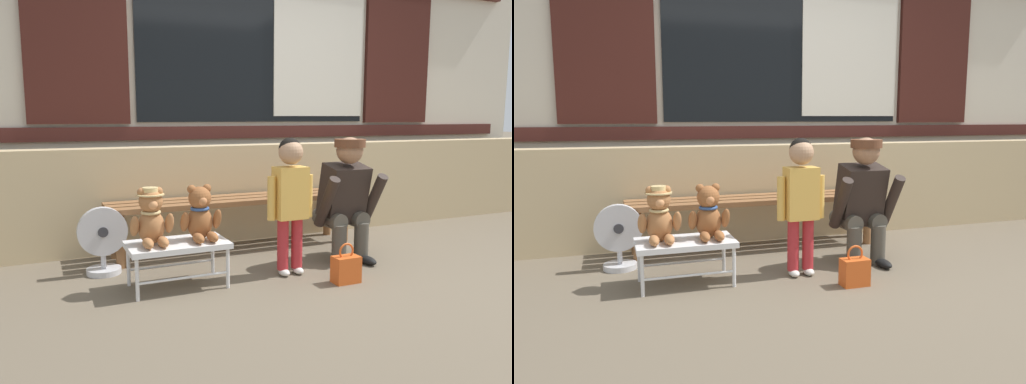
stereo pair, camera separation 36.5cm
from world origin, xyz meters
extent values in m
plane|color=brown|center=(0.00, 0.00, 0.00)|extent=(60.00, 60.00, 0.00)
cube|color=tan|center=(0.00, 1.43, 0.42)|extent=(6.75, 0.25, 0.85)
cube|color=beige|center=(0.00, 1.95, 1.77)|extent=(6.89, 0.20, 3.53)
cube|color=#471E19|center=(0.00, 1.83, 0.95)|extent=(6.34, 0.04, 0.12)
cube|color=black|center=(0.00, 1.84, 1.75)|extent=(2.40, 0.03, 1.40)
cube|color=silver|center=(0.68, 1.82, 1.75)|extent=(1.05, 0.02, 1.29)
cube|color=#3D1914|center=(-1.68, 1.83, 1.75)|extent=(0.84, 0.05, 1.43)
cube|color=#3D1914|center=(1.68, 1.83, 1.75)|extent=(0.84, 0.05, 1.43)
cube|color=brown|center=(-0.55, 0.92, 0.42)|extent=(2.10, 0.11, 0.04)
cube|color=brown|center=(-0.55, 1.06, 0.42)|extent=(2.10, 0.11, 0.04)
cube|color=brown|center=(-0.55, 1.20, 0.42)|extent=(2.10, 0.11, 0.04)
cylinder|color=brown|center=(-1.52, 0.92, 0.20)|extent=(0.07, 0.07, 0.40)
cylinder|color=brown|center=(-1.52, 1.20, 0.20)|extent=(0.07, 0.07, 0.40)
cylinder|color=brown|center=(0.42, 0.92, 0.20)|extent=(0.07, 0.07, 0.40)
cylinder|color=brown|center=(0.42, 1.20, 0.20)|extent=(0.07, 0.07, 0.40)
cube|color=silver|center=(-1.25, 0.35, 0.28)|extent=(0.64, 0.36, 0.04)
cylinder|color=silver|center=(-1.54, 0.20, 0.13)|extent=(0.02, 0.02, 0.26)
cylinder|color=silver|center=(-1.54, 0.50, 0.13)|extent=(0.02, 0.02, 0.26)
cylinder|color=silver|center=(-0.96, 0.20, 0.13)|extent=(0.02, 0.02, 0.26)
cylinder|color=silver|center=(-0.96, 0.50, 0.13)|extent=(0.02, 0.02, 0.26)
cylinder|color=silver|center=(-1.25, 0.20, 0.10)|extent=(0.58, 0.02, 0.02)
cylinder|color=silver|center=(-1.25, 0.50, 0.10)|extent=(0.58, 0.02, 0.02)
ellipsoid|color=#A86B3D|center=(-1.41, 0.37, 0.41)|extent=(0.17, 0.14, 0.22)
sphere|color=#A86B3D|center=(-1.41, 0.36, 0.58)|extent=(0.15, 0.15, 0.15)
sphere|color=#E1955B|center=(-1.41, 0.31, 0.56)|extent=(0.06, 0.06, 0.06)
sphere|color=#A86B3D|center=(-1.46, 0.37, 0.63)|extent=(0.06, 0.06, 0.06)
ellipsoid|color=#A86B3D|center=(-1.52, 0.34, 0.43)|extent=(0.06, 0.11, 0.16)
ellipsoid|color=#A86B3D|center=(-1.46, 0.25, 0.33)|extent=(0.06, 0.15, 0.06)
sphere|color=#A86B3D|center=(-1.36, 0.37, 0.63)|extent=(0.06, 0.06, 0.06)
ellipsoid|color=#A86B3D|center=(-1.30, 0.34, 0.43)|extent=(0.06, 0.11, 0.16)
ellipsoid|color=#A86B3D|center=(-1.36, 0.25, 0.33)|extent=(0.06, 0.15, 0.06)
torus|color=#D6B775|center=(-1.41, 0.36, 0.51)|extent=(0.13, 0.13, 0.02)
cylinder|color=#D6B775|center=(-1.41, 0.36, 0.62)|extent=(0.17, 0.17, 0.01)
cylinder|color=#D6B775|center=(-1.41, 0.36, 0.64)|extent=(0.10, 0.10, 0.04)
ellipsoid|color=#93562D|center=(-1.09, 0.37, 0.41)|extent=(0.17, 0.14, 0.22)
sphere|color=#93562D|center=(-1.09, 0.36, 0.58)|extent=(0.15, 0.15, 0.15)
sphere|color=#C87B48|center=(-1.09, 0.31, 0.56)|extent=(0.06, 0.06, 0.06)
sphere|color=#93562D|center=(-1.14, 0.37, 0.63)|extent=(0.06, 0.06, 0.06)
ellipsoid|color=#93562D|center=(-1.20, 0.34, 0.43)|extent=(0.06, 0.11, 0.16)
ellipsoid|color=#93562D|center=(-1.14, 0.25, 0.33)|extent=(0.06, 0.15, 0.06)
sphere|color=#93562D|center=(-1.04, 0.37, 0.63)|extent=(0.06, 0.06, 0.06)
ellipsoid|color=#93562D|center=(-0.98, 0.34, 0.43)|extent=(0.06, 0.11, 0.16)
ellipsoid|color=#93562D|center=(-1.04, 0.25, 0.33)|extent=(0.06, 0.15, 0.06)
torus|color=#335699|center=(-1.09, 0.36, 0.51)|extent=(0.13, 0.13, 0.02)
cylinder|color=#B7282D|center=(-0.51, 0.29, 0.22)|extent=(0.08, 0.08, 0.36)
ellipsoid|color=silver|center=(-0.51, 0.27, 0.03)|extent=(0.07, 0.12, 0.05)
cylinder|color=#B7282D|center=(-0.40, 0.29, 0.22)|extent=(0.08, 0.08, 0.36)
ellipsoid|color=silver|center=(-0.40, 0.27, 0.03)|extent=(0.07, 0.12, 0.05)
cube|color=#EAB24C|center=(-0.46, 0.29, 0.58)|extent=(0.22, 0.15, 0.36)
cylinder|color=#EAB24C|center=(-0.60, 0.29, 0.55)|extent=(0.06, 0.06, 0.30)
cylinder|color=#EAB24C|center=(-0.31, 0.29, 0.55)|extent=(0.06, 0.06, 0.30)
sphere|color=tan|center=(-0.46, 0.29, 0.86)|extent=(0.17, 0.17, 0.17)
sphere|color=black|center=(-0.46, 0.30, 0.88)|extent=(0.16, 0.16, 0.16)
cylinder|color=#4C473D|center=(-0.01, 0.35, 0.15)|extent=(0.11, 0.11, 0.30)
cylinder|color=#4C473D|center=(-0.01, 0.49, 0.32)|extent=(0.13, 0.32, 0.13)
ellipsoid|color=black|center=(-0.01, 0.27, 0.03)|extent=(0.09, 0.20, 0.06)
cylinder|color=#4C473D|center=(0.19, 0.35, 0.15)|extent=(0.11, 0.11, 0.30)
cylinder|color=#4C473D|center=(0.19, 0.49, 0.32)|extent=(0.13, 0.32, 0.13)
ellipsoid|color=black|center=(0.19, 0.27, 0.03)|extent=(0.09, 0.20, 0.06)
cube|color=#2D231E|center=(0.09, 0.46, 0.52)|extent=(0.32, 0.30, 0.47)
cylinder|color=#2D231E|center=(-0.12, 0.36, 0.48)|extent=(0.08, 0.28, 0.40)
cylinder|color=#2D231E|center=(0.30, 0.36, 0.48)|extent=(0.08, 0.28, 0.40)
sphere|color=#9E7051|center=(0.09, 0.39, 0.85)|extent=(0.20, 0.20, 0.20)
cylinder|color=brown|center=(0.09, 0.39, 0.91)|extent=(0.23, 0.23, 0.06)
cube|color=brown|center=(0.28, 0.55, 0.38)|extent=(0.10, 0.22, 0.16)
cube|color=#DB561E|center=(-0.20, -0.02, 0.09)|extent=(0.18, 0.11, 0.18)
torus|color=#DB561E|center=(-0.20, -0.02, 0.22)|extent=(0.11, 0.01, 0.11)
cylinder|color=silver|center=(-1.66, 0.84, 0.02)|extent=(0.24, 0.24, 0.04)
cylinder|color=silver|center=(-1.66, 0.84, 0.09)|extent=(0.04, 0.04, 0.10)
cylinder|color=silver|center=(-1.66, 0.82, 0.31)|extent=(0.34, 0.06, 0.34)
cylinder|color=#333338|center=(-1.66, 0.82, 0.31)|extent=(0.07, 0.08, 0.07)
camera|label=1|loc=(-2.05, -2.70, 1.10)|focal=34.84mm
camera|label=2|loc=(-1.71, -2.83, 1.10)|focal=34.84mm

